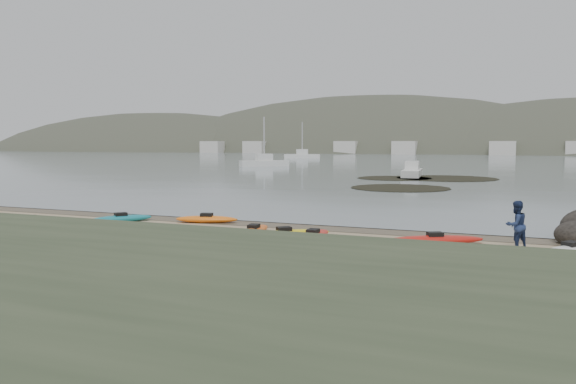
% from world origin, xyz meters
% --- Properties ---
extents(ground, '(600.00, 600.00, 0.00)m').
position_xyz_m(ground, '(0.00, 0.00, 0.00)').
color(ground, tan).
rests_on(ground, ground).
extents(wet_sand, '(60.00, 60.00, 0.00)m').
position_xyz_m(wet_sand, '(0.00, -0.30, 0.00)').
color(wet_sand, brown).
rests_on(wet_sand, ground).
extents(water, '(1200.00, 1200.00, 0.00)m').
position_xyz_m(water, '(0.00, 300.00, 0.01)').
color(water, slate).
rests_on(water, ground).
extents(kayaks, '(24.75, 8.37, 0.34)m').
position_xyz_m(kayaks, '(0.05, -4.19, 0.17)').
color(kayaks, '#54B223').
rests_on(kayaks, ground).
extents(person_east, '(1.07, 1.06, 1.75)m').
position_xyz_m(person_east, '(9.86, -2.69, 0.87)').
color(person_east, navy).
rests_on(person_east, ground).
extents(kelp_mats, '(14.03, 23.10, 0.04)m').
position_xyz_m(kelp_mats, '(1.32, 31.35, 0.03)').
color(kelp_mats, black).
rests_on(kelp_mats, water).
extents(moored_boats, '(97.80, 82.10, 1.16)m').
position_xyz_m(moored_boats, '(9.07, 80.22, 0.55)').
color(moored_boats, silver).
rests_on(moored_boats, ground).
extents(far_town, '(199.00, 5.00, 4.00)m').
position_xyz_m(far_town, '(6.00, 145.00, 2.00)').
color(far_town, beige).
rests_on(far_town, ground).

